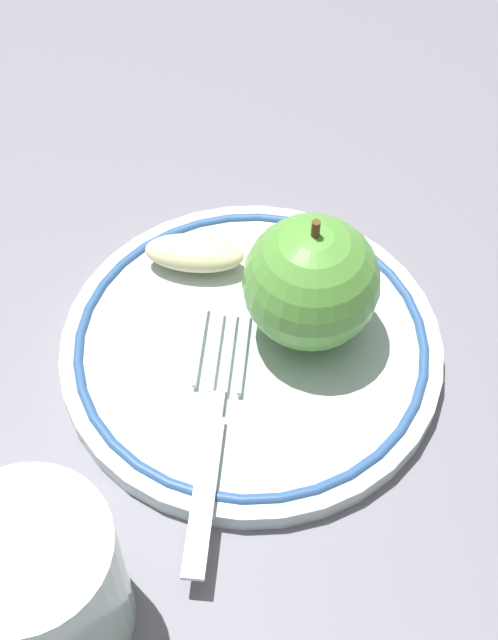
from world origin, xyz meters
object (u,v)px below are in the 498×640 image
fork (212,439)px  apple_slice_front (196,252)px  apple_red_whole (311,282)px  plate (249,348)px  drinking_glass (40,585)px

fork → apple_slice_front: bearing=11.0°
apple_red_whole → fork: (0.04, -0.09, -0.04)m
plate → drinking_glass: bearing=-61.8°
plate → fork: 0.07m
plate → apple_slice_front: (-0.07, 0.00, 0.02)m
apple_red_whole → fork: apple_red_whole is taller
apple_slice_front → drinking_glass: size_ratio=0.70×
drinking_glass → apple_red_whole: bearing=111.8°
apple_slice_front → drinking_glass: bearing=80.6°
apple_slice_front → drinking_glass: (0.16, -0.17, 0.02)m
apple_slice_front → apple_red_whole: bearing=150.7°
plate → fork: (0.05, -0.05, 0.01)m
plate → apple_red_whole: (0.01, 0.04, 0.05)m
fork → drinking_glass: 0.12m
plate → fork: bearing=-47.7°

